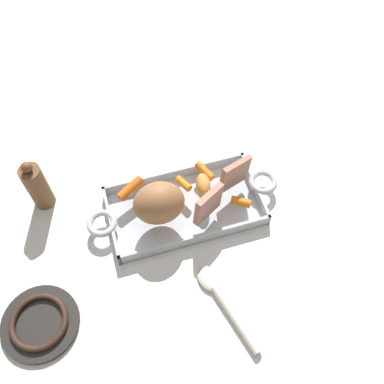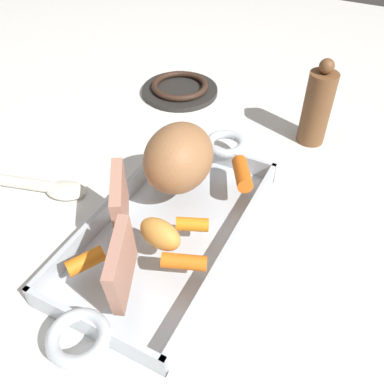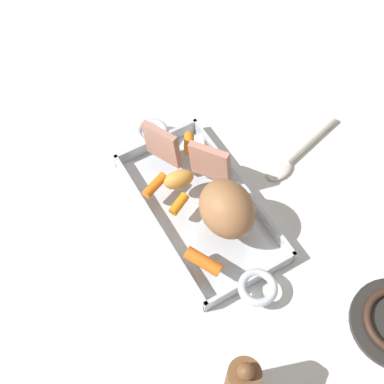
{
  "view_description": "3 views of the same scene",
  "coord_description": "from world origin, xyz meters",
  "px_view_note": "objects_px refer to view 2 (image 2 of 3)",
  "views": [
    {
      "loc": [
        -0.13,
        -0.51,
        0.93
      ],
      "look_at": [
        0.02,
        -0.0,
        0.08
      ],
      "focal_mm": 40.81,
      "sensor_mm": 36.0,
      "label": 1
    },
    {
      "loc": [
        0.34,
        0.21,
        0.45
      ],
      "look_at": [
        -0.02,
        0.03,
        0.08
      ],
      "focal_mm": 38.54,
      "sensor_mm": 36.0,
      "label": 2
    },
    {
      "loc": [
        -0.43,
        0.27,
        0.89
      ],
      "look_at": [
        0.02,
        0.01,
        0.05
      ],
      "focal_mm": 47.92,
      "sensor_mm": 36.0,
      "label": 3
    }
  ],
  "objects_px": {
    "potato_golden_large": "(160,234)",
    "stove_burner_rear": "(180,89)",
    "pork_roast": "(179,158)",
    "baby_carrot_center_left": "(192,224)",
    "roast_slice_thin": "(121,266)",
    "roast_slice_thick": "(120,202)",
    "baby_carrot_northwest": "(184,262)",
    "baby_carrot_short": "(242,173)",
    "roasting_dish": "(169,228)",
    "baby_carrot_long": "(85,261)",
    "serving_spoon": "(32,185)",
    "pepper_mill": "(317,107)"
  },
  "relations": [
    {
      "from": "baby_carrot_northwest",
      "to": "potato_golden_large",
      "type": "height_order",
      "value": "potato_golden_large"
    },
    {
      "from": "roast_slice_thin",
      "to": "pepper_mill",
      "type": "bearing_deg",
      "value": 166.69
    },
    {
      "from": "roasting_dish",
      "to": "baby_carrot_short",
      "type": "bearing_deg",
      "value": 151.82
    },
    {
      "from": "pork_roast",
      "to": "baby_carrot_center_left",
      "type": "distance_m",
      "value": 0.1
    },
    {
      "from": "roasting_dish",
      "to": "baby_carrot_long",
      "type": "xyz_separation_m",
      "value": [
        0.12,
        -0.05,
        0.04
      ]
    },
    {
      "from": "baby_carrot_long",
      "to": "serving_spoon",
      "type": "height_order",
      "value": "baby_carrot_long"
    },
    {
      "from": "potato_golden_large",
      "to": "stove_burner_rear",
      "type": "xyz_separation_m",
      "value": [
        -0.42,
        -0.2,
        -0.05
      ]
    },
    {
      "from": "roast_slice_thick",
      "to": "baby_carrot_northwest",
      "type": "bearing_deg",
      "value": 76.34
    },
    {
      "from": "roast_slice_thin",
      "to": "baby_carrot_center_left",
      "type": "relative_size",
      "value": 1.87
    },
    {
      "from": "serving_spoon",
      "to": "pork_roast",
      "type": "bearing_deg",
      "value": 4.08
    },
    {
      "from": "baby_carrot_long",
      "to": "baby_carrot_northwest",
      "type": "bearing_deg",
      "value": 116.78
    },
    {
      "from": "potato_golden_large",
      "to": "stove_burner_rear",
      "type": "distance_m",
      "value": 0.47
    },
    {
      "from": "baby_carrot_northwest",
      "to": "pork_roast",
      "type": "bearing_deg",
      "value": -149.43
    },
    {
      "from": "baby_carrot_short",
      "to": "baby_carrot_northwest",
      "type": "height_order",
      "value": "baby_carrot_short"
    },
    {
      "from": "stove_burner_rear",
      "to": "roasting_dish",
      "type": "bearing_deg",
      "value": 26.16
    },
    {
      "from": "roasting_dish",
      "to": "baby_carrot_long",
      "type": "distance_m",
      "value": 0.14
    },
    {
      "from": "baby_carrot_northwest",
      "to": "baby_carrot_long",
      "type": "relative_size",
      "value": 1.2
    },
    {
      "from": "roasting_dish",
      "to": "baby_carrot_short",
      "type": "distance_m",
      "value": 0.14
    },
    {
      "from": "baby_carrot_northwest",
      "to": "baby_carrot_center_left",
      "type": "xyz_separation_m",
      "value": [
        -0.06,
        -0.02,
        -0.0
      ]
    },
    {
      "from": "pork_roast",
      "to": "roast_slice_thin",
      "type": "relative_size",
      "value": 1.43
    },
    {
      "from": "baby_carrot_short",
      "to": "serving_spoon",
      "type": "xyz_separation_m",
      "value": [
        0.13,
        -0.31,
        -0.04
      ]
    },
    {
      "from": "roast_slice_thin",
      "to": "roast_slice_thick",
      "type": "distance_m",
      "value": 0.1
    },
    {
      "from": "pork_roast",
      "to": "serving_spoon",
      "type": "height_order",
      "value": "pork_roast"
    },
    {
      "from": "roast_slice_thin",
      "to": "potato_golden_large",
      "type": "relative_size",
      "value": 1.36
    },
    {
      "from": "roast_slice_thick",
      "to": "potato_golden_large",
      "type": "height_order",
      "value": "roast_slice_thick"
    },
    {
      "from": "roast_slice_thick",
      "to": "serving_spoon",
      "type": "relative_size",
      "value": 0.37
    },
    {
      "from": "pork_roast",
      "to": "roast_slice_thick",
      "type": "relative_size",
      "value": 1.43
    },
    {
      "from": "baby_carrot_center_left",
      "to": "potato_golden_large",
      "type": "xyz_separation_m",
      "value": [
        0.04,
        -0.02,
        0.01
      ]
    },
    {
      "from": "stove_burner_rear",
      "to": "roast_slice_thick",
      "type": "bearing_deg",
      "value": 18.11
    },
    {
      "from": "pork_roast",
      "to": "potato_golden_large",
      "type": "bearing_deg",
      "value": 16.91
    },
    {
      "from": "baby_carrot_center_left",
      "to": "pepper_mill",
      "type": "xyz_separation_m",
      "value": [
        -0.33,
        0.08,
        0.02
      ]
    },
    {
      "from": "roast_slice_thin",
      "to": "pork_roast",
      "type": "bearing_deg",
      "value": -171.05
    },
    {
      "from": "baby_carrot_short",
      "to": "baby_carrot_northwest",
      "type": "relative_size",
      "value": 1.23
    },
    {
      "from": "pork_roast",
      "to": "roast_slice_thick",
      "type": "bearing_deg",
      "value": -15.35
    },
    {
      "from": "roast_slice_thick",
      "to": "baby_carrot_northwest",
      "type": "relative_size",
      "value": 1.46
    },
    {
      "from": "pork_roast",
      "to": "baby_carrot_center_left",
      "type": "bearing_deg",
      "value": 38.87
    },
    {
      "from": "stove_burner_rear",
      "to": "baby_carrot_northwest",
      "type": "bearing_deg",
      "value": 28.96
    },
    {
      "from": "baby_carrot_short",
      "to": "pepper_mill",
      "type": "relative_size",
      "value": 0.43
    },
    {
      "from": "roast_slice_thick",
      "to": "pork_roast",
      "type": "bearing_deg",
      "value": 164.65
    },
    {
      "from": "potato_golden_large",
      "to": "stove_burner_rear",
      "type": "relative_size",
      "value": 0.37
    },
    {
      "from": "roast_slice_thin",
      "to": "baby_carrot_northwest",
      "type": "distance_m",
      "value": 0.08
    },
    {
      "from": "baby_carrot_center_left",
      "to": "potato_golden_large",
      "type": "bearing_deg",
      "value": -29.4
    },
    {
      "from": "baby_carrot_long",
      "to": "stove_burner_rear",
      "type": "distance_m",
      "value": 0.51
    },
    {
      "from": "roasting_dish",
      "to": "roast_slice_thin",
      "type": "relative_size",
      "value": 5.75
    },
    {
      "from": "roasting_dish",
      "to": "roast_slice_thin",
      "type": "height_order",
      "value": "roast_slice_thin"
    },
    {
      "from": "baby_carrot_short",
      "to": "baby_carrot_center_left",
      "type": "height_order",
      "value": "baby_carrot_short"
    },
    {
      "from": "stove_burner_rear",
      "to": "pepper_mill",
      "type": "distance_m",
      "value": 0.31
    },
    {
      "from": "roasting_dish",
      "to": "baby_carrot_northwest",
      "type": "relative_size",
      "value": 8.44
    },
    {
      "from": "roasting_dish",
      "to": "roast_slice_thin",
      "type": "xyz_separation_m",
      "value": [
        0.13,
        0.01,
        0.07
      ]
    },
    {
      "from": "baby_carrot_center_left",
      "to": "stove_burner_rear",
      "type": "bearing_deg",
      "value": -149.5
    }
  ]
}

